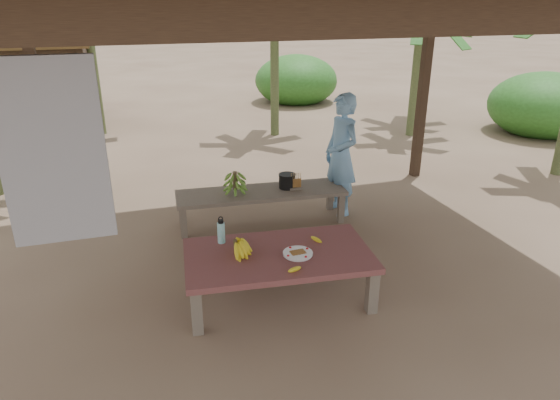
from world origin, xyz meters
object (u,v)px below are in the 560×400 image
object	(u,v)px
plate	(298,254)
water_flask	(221,232)
work_table	(278,259)
bench	(261,195)
woman	(341,155)
cooking_pot	(287,181)
ripe_banana_bunch	(235,247)

from	to	relation	value
plate	water_flask	distance (m)	0.81
water_flask	plate	bearing A→B (deg)	-37.08
work_table	plate	bearing A→B (deg)	-26.04
bench	woman	xyz separation A→B (m)	(1.13, 0.02, 0.44)
work_table	cooking_pot	bearing A→B (deg)	75.17
water_flask	cooking_pot	bearing A→B (deg)	50.49
cooking_pot	work_table	bearing A→B (deg)	-110.79
work_table	ripe_banana_bunch	bearing A→B (deg)	174.16
ripe_banana_bunch	water_flask	size ratio (longest dim) A/B	1.02
ripe_banana_bunch	water_flask	bearing A→B (deg)	104.52
ripe_banana_bunch	woman	xyz separation A→B (m)	(1.85, 1.72, 0.24)
work_table	plate	size ratio (longest dim) A/B	6.59
cooking_pot	woman	distance (m)	0.82
work_table	water_flask	world-z (taller)	water_flask
ripe_banana_bunch	plate	bearing A→B (deg)	-18.23
bench	plate	bearing A→B (deg)	-90.38
plate	woman	world-z (taller)	woman
water_flask	woman	xyz separation A→B (m)	(1.93, 1.42, 0.21)
ripe_banana_bunch	plate	distance (m)	0.60
work_table	bench	world-z (taller)	work_table
water_flask	cooking_pot	distance (m)	1.83
water_flask	work_table	bearing A→B (deg)	-38.68
ripe_banana_bunch	work_table	bearing A→B (deg)	-11.80
work_table	woman	world-z (taller)	woman
ripe_banana_bunch	plate	size ratio (longest dim) A/B	1.02
ripe_banana_bunch	cooking_pot	size ratio (longest dim) A/B	1.35
work_table	woman	size ratio (longest dim) A/B	1.14
cooking_pot	water_flask	bearing A→B (deg)	-129.51
plate	woman	distance (m)	2.32
bench	ripe_banana_bunch	bearing A→B (deg)	-108.70
plate	woman	bearing A→B (deg)	55.99
bench	ripe_banana_bunch	distance (m)	1.86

